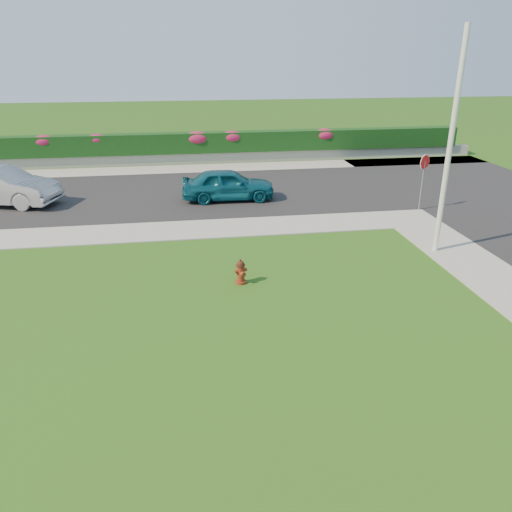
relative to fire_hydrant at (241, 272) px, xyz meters
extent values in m
plane|color=black|center=(0.01, -4.39, -0.33)|extent=(120.00, 120.00, 0.00)
cube|color=black|center=(-4.99, 9.61, -0.31)|extent=(26.00, 8.00, 0.04)
cube|color=gray|center=(-5.99, 4.61, -0.31)|extent=(24.00, 2.00, 0.04)
cube|color=gray|center=(7.01, 4.61, -0.31)|extent=(2.00, 2.00, 0.04)
cube|color=gray|center=(-0.99, 14.61, -0.31)|extent=(34.00, 2.00, 0.04)
cube|color=gray|center=(-0.99, 16.11, -0.03)|extent=(34.00, 0.40, 0.60)
cube|color=black|center=(-0.99, 16.21, 0.82)|extent=(32.00, 0.90, 1.10)
cylinder|color=#59140D|center=(0.00, 0.01, -0.30)|extent=(0.30, 0.30, 0.07)
cylinder|color=#59140D|center=(0.00, 0.01, -0.03)|extent=(0.20, 0.20, 0.46)
cylinder|color=black|center=(0.00, 0.01, 0.20)|extent=(0.25, 0.25, 0.04)
sphere|color=black|center=(0.00, 0.01, 0.22)|extent=(0.20, 0.20, 0.20)
cylinder|color=black|center=(0.00, 0.01, 0.34)|extent=(0.06, 0.06, 0.06)
cylinder|color=#59140D|center=(-0.13, -0.04, 0.04)|extent=(0.12, 0.12, 0.10)
cylinder|color=#59140D|center=(0.12, 0.05, 0.04)|extent=(0.12, 0.12, 0.10)
cylinder|color=#59140D|center=(0.05, -0.12, -0.02)|extent=(0.16, 0.15, 0.13)
imported|color=#0C4C5F|center=(0.51, 8.21, 0.37)|extent=(3.90, 1.65, 1.32)
imported|color=#A4A5AB|center=(-8.73, 8.92, 0.48)|extent=(4.94, 2.95, 1.54)
cylinder|color=silver|center=(6.40, 1.39, 2.97)|extent=(0.16, 0.16, 6.61)
cylinder|color=slate|center=(7.89, 5.62, 0.66)|extent=(0.06, 0.06, 1.98)
cylinder|color=red|center=(7.89, 5.62, 1.60)|extent=(0.52, 0.31, 0.58)
cylinder|color=white|center=(7.89, 5.62, 1.60)|extent=(0.54, 0.31, 0.61)
ellipsoid|color=#AB1D5F|center=(-8.54, 16.11, 1.11)|extent=(1.28, 0.82, 0.64)
ellipsoid|color=#AB1D5F|center=(-5.79, 16.11, 1.14)|extent=(1.17, 0.75, 0.58)
ellipsoid|color=#AB1D5F|center=(-0.38, 16.11, 1.08)|extent=(1.47, 0.95, 0.74)
ellipsoid|color=#AB1D5F|center=(1.59, 16.11, 1.10)|extent=(1.36, 0.87, 0.68)
ellipsoid|color=#AB1D5F|center=(6.93, 16.11, 1.09)|extent=(1.39, 0.89, 0.69)
camera|label=1|loc=(-1.50, -12.28, 5.55)|focal=35.00mm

